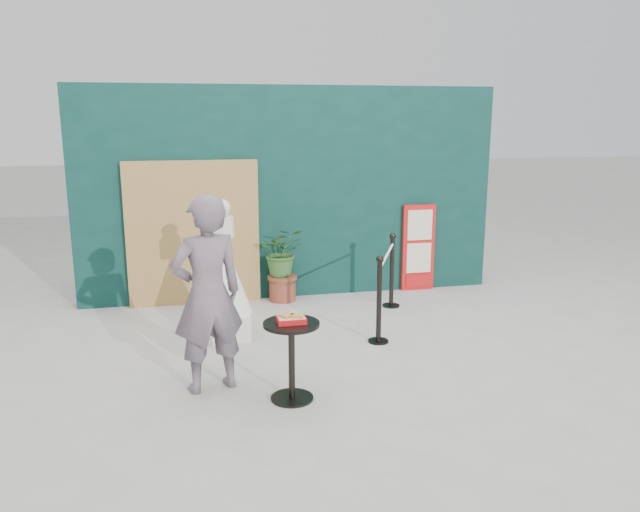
% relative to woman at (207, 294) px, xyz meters
% --- Properties ---
extents(ground, '(60.00, 60.00, 0.00)m').
position_rel_woman_xyz_m(ground, '(1.34, -0.05, -0.95)').
color(ground, '#ADAAA5').
rests_on(ground, ground).
extents(back_wall, '(6.00, 0.30, 3.00)m').
position_rel_woman_xyz_m(back_wall, '(1.34, 3.10, 0.55)').
color(back_wall, '#0A2D26').
rests_on(back_wall, ground).
extents(bamboo_fence, '(1.80, 0.08, 2.00)m').
position_rel_woman_xyz_m(bamboo_fence, '(-0.06, 2.89, 0.05)').
color(bamboo_fence, tan).
rests_on(bamboo_fence, ground).
extents(woman, '(0.79, 0.63, 1.89)m').
position_rel_woman_xyz_m(woman, '(0.00, 0.00, 0.00)').
color(woman, slate).
rests_on(woman, ground).
extents(menu_board, '(0.50, 0.07, 1.30)m').
position_rel_woman_xyz_m(menu_board, '(3.24, 2.90, -0.30)').
color(menu_board, red).
rests_on(menu_board, ground).
extents(statue, '(0.65, 0.65, 1.66)m').
position_rel_woman_xyz_m(statue, '(0.25, 1.43, -0.27)').
color(statue, silver).
rests_on(statue, ground).
extents(cafe_table, '(0.52, 0.52, 0.75)m').
position_rel_woman_xyz_m(cafe_table, '(0.73, -0.40, -0.45)').
color(cafe_table, black).
rests_on(cafe_table, ground).
extents(food_basket, '(0.26, 0.19, 0.11)m').
position_rel_woman_xyz_m(food_basket, '(0.73, -0.40, -0.16)').
color(food_basket, red).
rests_on(food_basket, cafe_table).
extents(planter, '(0.62, 0.54, 1.06)m').
position_rel_woman_xyz_m(planter, '(1.15, 2.78, -0.33)').
color(planter, brown).
rests_on(planter, ground).
extents(stanchion_barrier, '(0.84, 1.54, 1.03)m').
position_rel_woman_xyz_m(stanchion_barrier, '(2.27, 1.52, -0.45)').
color(stanchion_barrier, black).
rests_on(stanchion_barrier, ground).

